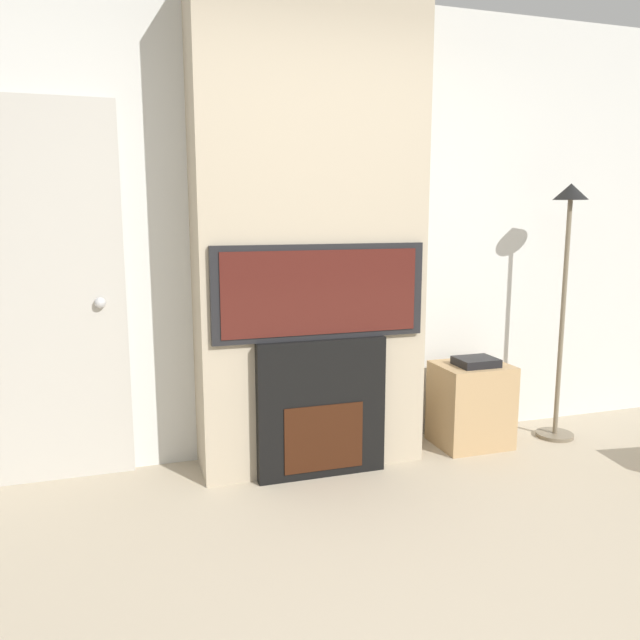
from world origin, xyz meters
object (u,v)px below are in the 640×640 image
(fireplace, at_px, (320,407))
(television, at_px, (320,292))
(media_stand, at_px, (471,403))
(floor_lamp, at_px, (566,266))

(fireplace, height_order, television, television)
(television, relative_size, media_stand, 2.07)
(fireplace, distance_m, television, 0.65)
(fireplace, height_order, media_stand, fireplace)
(fireplace, bearing_deg, television, -90.00)
(television, xyz_separation_m, media_stand, (1.05, 0.14, -0.77))
(television, relative_size, floor_lamp, 0.73)
(fireplace, relative_size, floor_lamp, 0.48)
(television, distance_m, media_stand, 1.31)
(television, bearing_deg, media_stand, 7.33)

